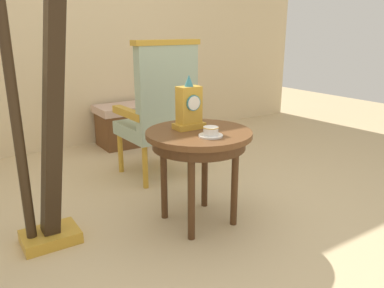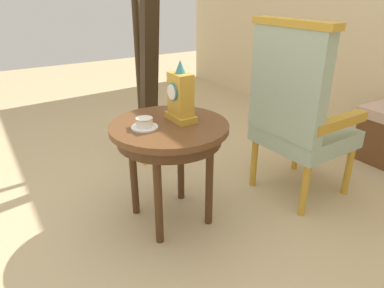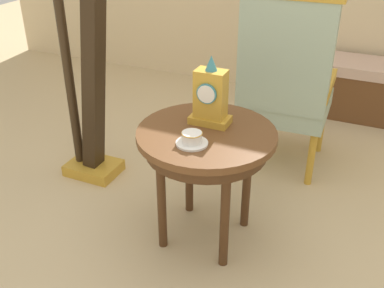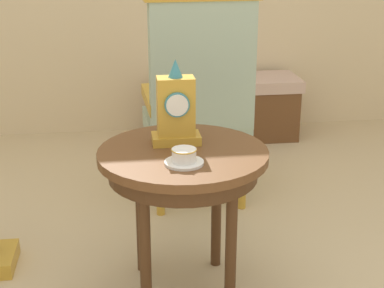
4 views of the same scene
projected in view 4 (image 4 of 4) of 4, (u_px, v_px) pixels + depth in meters
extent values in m
cylinder|color=brown|center=(183.00, 154.00, 2.21)|extent=(0.66, 0.66, 0.03)
cylinder|color=#482B16|center=(183.00, 167.00, 2.23)|extent=(0.58, 0.58, 0.07)
cylinder|color=#482B16|center=(216.00, 205.00, 2.48)|extent=(0.04, 0.04, 0.58)
cylinder|color=#482B16|center=(141.00, 210.00, 2.44)|extent=(0.04, 0.04, 0.58)
cylinder|color=#482B16|center=(145.00, 249.00, 2.14)|extent=(0.04, 0.04, 0.58)
cylinder|color=#482B16|center=(231.00, 243.00, 2.18)|extent=(0.04, 0.04, 0.58)
cylinder|color=white|center=(184.00, 163.00, 2.07)|extent=(0.14, 0.14, 0.01)
cylinder|color=white|center=(184.00, 155.00, 2.06)|extent=(0.09, 0.09, 0.05)
torus|color=gold|center=(184.00, 150.00, 2.05)|extent=(0.09, 0.09, 0.00)
cube|color=gold|center=(176.00, 139.00, 2.27)|extent=(0.19, 0.11, 0.04)
cube|color=gold|center=(176.00, 106.00, 2.23)|extent=(0.14, 0.09, 0.23)
cylinder|color=teal|center=(177.00, 105.00, 2.17)|extent=(0.10, 0.01, 0.10)
cylinder|color=white|center=(177.00, 105.00, 2.17)|extent=(0.08, 0.00, 0.08)
cone|color=teal|center=(175.00, 68.00, 2.18)|extent=(0.06, 0.06, 0.07)
cube|color=#9EB299|center=(194.00, 126.00, 3.14)|extent=(0.54, 0.54, 0.11)
cube|color=#9EB299|center=(203.00, 67.00, 2.81)|extent=(0.52, 0.11, 0.64)
cube|color=gold|center=(236.00, 95.00, 3.12)|extent=(0.09, 0.47, 0.06)
cube|color=gold|center=(152.00, 99.00, 3.05)|extent=(0.09, 0.47, 0.06)
cylinder|color=gold|center=(224.00, 149.00, 3.46)|extent=(0.04, 0.04, 0.35)
cylinder|color=gold|center=(151.00, 154.00, 3.39)|extent=(0.04, 0.04, 0.35)
cylinder|color=gold|center=(242.00, 178.00, 3.05)|extent=(0.04, 0.04, 0.35)
cylinder|color=gold|center=(160.00, 184.00, 2.98)|extent=(0.04, 0.04, 0.35)
cube|color=#CCA893|center=(227.00, 83.00, 4.07)|extent=(1.02, 0.40, 0.08)
cube|color=brown|center=(226.00, 113.00, 4.15)|extent=(0.98, 0.38, 0.36)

